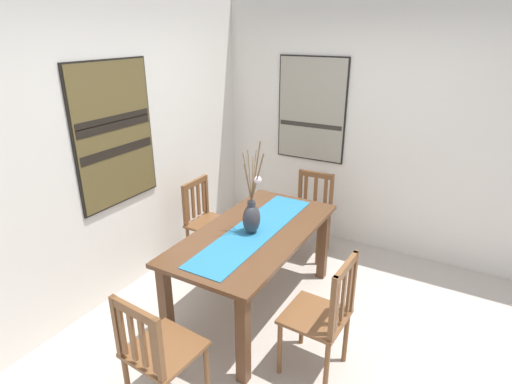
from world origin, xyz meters
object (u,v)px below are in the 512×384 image
Objects in this scene: centerpiece_vase at (252,216)px; chair_2 at (207,220)px; painting_on_back_wall at (114,135)px; painting_on_side_wall at (312,110)px; dining_table at (254,244)px; chair_1 at (323,315)px; chair_0 at (158,352)px; chair_3 at (310,212)px.

centerpiece_vase is 0.86× the size of chair_2.
painting_on_back_wall is 2.16m from painting_on_side_wall.
dining_table is at bearing -118.37° from chair_2.
painting_on_back_wall is (-0.26, 1.23, 0.85)m from dining_table.
painting_on_back_wall is (-0.71, 0.41, 1.02)m from chair_2.
centerpiece_vase is 0.68× the size of painting_on_side_wall.
centerpiece_vase is 0.82× the size of chair_1.
chair_1 is at bearing -117.84° from chair_2.
painting_on_side_wall is (1.19, -0.62, 1.02)m from chair_2.
painting_on_side_wall is (1.90, -1.03, -0.00)m from painting_on_back_wall.
centerpiece_vase is 1.79m from painting_on_side_wall.
painting_on_side_wall reaches higher than chair_0.
dining_table is 1.86m from painting_on_side_wall.
centerpiece_vase is at bearing 178.65° from chair_3.
dining_table is 0.89m from chair_1.
chair_2 is at bearing 130.74° from chair_3.
centerpiece_vase is 0.86× the size of chair_0.
chair_2 reaches higher than dining_table.
chair_1 is at bearing -114.75° from centerpiece_vase.
chair_3 is at bearing -41.20° from painting_on_back_wall.
chair_1 is 2.25m from painting_on_back_wall.
chair_2 is 1.01× the size of chair_3.
chair_3 is at bearing -1.33° from dining_table.
painting_on_back_wall reaches higher than dining_table.
painting_on_side_wall is (2.04, 0.98, 1.01)m from chair_1.
chair_1 is at bearing -42.94° from chair_0.
chair_0 is 1.13m from chair_1.
chair_1 reaches higher than dining_table.
painting_on_back_wall is at bearing 138.80° from chair_3.
dining_table is at bearing -78.09° from painting_on_back_wall.
centerpiece_vase is at bearing -120.60° from chair_2.
painting_on_side_wall is at bearing 6.82° from centerpiece_vase.
chair_3 is at bearing -49.26° from chair_2.
chair_2 is 1.30m from painting_on_back_wall.
chair_0 is 0.95× the size of chair_1.
dining_table is at bearing -1.82° from centerpiece_vase.
centerpiece_vase is at bearing -173.18° from painting_on_side_wall.
chair_0 reaches higher than chair_3.
centerpiece_vase is 1.06m from chair_2.
chair_2 is (0.45, 0.83, -0.17)m from dining_table.
chair_1 is (-0.40, -0.78, -0.16)m from dining_table.
painting_on_back_wall reaches higher than chair_0.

